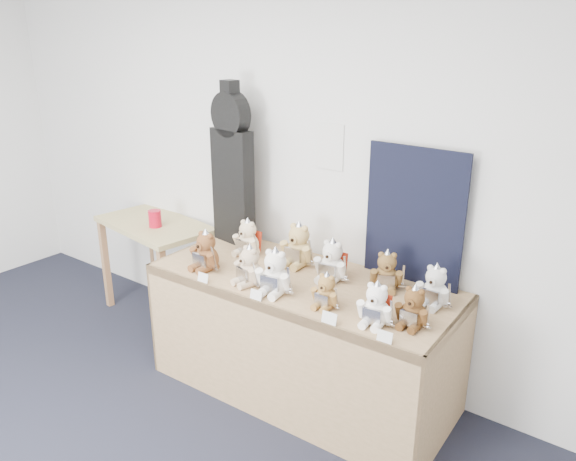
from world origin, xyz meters
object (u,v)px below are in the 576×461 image
Objects in this scene: display_table at (295,309)px; teddy_back_centre_right at (332,262)px; teddy_front_far_left at (206,252)px; side_table at (155,237)px; teddy_front_left at (249,267)px; red_cup at (155,219)px; teddy_back_end at (435,288)px; teddy_front_far_right at (376,306)px; teddy_back_right at (387,272)px; teddy_back_centre_left at (298,246)px; teddy_front_centre at (275,274)px; teddy_front_end at (413,309)px; guitar_case at (232,166)px; teddy_front_right at (326,292)px; teddy_back_left at (247,239)px.

teddy_back_centre_right is at bearing 48.55° from display_table.
teddy_front_far_left is 0.81m from teddy_back_centre_right.
teddy_front_left reaches higher than side_table.
teddy_back_end is (2.27, 0.05, 0.03)m from red_cup.
teddy_front_far_right is 0.44m from teddy_back_right.
teddy_back_centre_left is at bearing 46.32° from teddy_front_far_left.
teddy_front_centre reaches higher than teddy_back_centre_right.
teddy_front_left is 0.20m from teddy_front_centre.
display_table is 0.84m from teddy_front_end.
side_table is at bearing -178.12° from teddy_back_end.
teddy_back_centre_left is (-0.13, 0.42, 0.01)m from teddy_front_centre.
guitar_case is 5.07× the size of teddy_front_right.
teddy_front_far_left is (0.98, -0.40, 0.24)m from side_table.
guitar_case is 0.86m from teddy_front_left.
side_table is at bearing 178.35° from teddy_back_left.
display_table is at bearing 18.34° from teddy_front_far_left.
teddy_front_end is at bearing 7.36° from teddy_front_far_left.
teddy_back_left is at bearing 85.28° from teddy_front_far_left.
red_cup is 0.50× the size of teddy_front_far_right.
teddy_back_left is (-1.34, 0.25, 0.01)m from teddy_front_end.
teddy_front_far_left is at bearing -61.08° from guitar_case.
red_cup is 1.63m from teddy_back_centre_right.
teddy_back_left is at bearing 157.94° from teddy_back_right.
red_cup is 0.93m from teddy_back_left.
teddy_front_right is (1.79, -0.32, 0.02)m from red_cup.
teddy_front_far_left is 1.08× the size of teddy_back_right.
teddy_back_centre_left is 0.31m from teddy_back_centre_right.
teddy_back_end reaches higher than teddy_front_right.
teddy_back_centre_left is (0.07, 0.42, 0.02)m from teddy_front_left.
teddy_front_left reaches higher than display_table.
side_table is 1.93m from teddy_front_right.
red_cup is at bearing 165.15° from teddy_front_far_right.
side_table is 2.39m from teddy_front_end.
teddy_front_end reaches higher than display_table.
teddy_front_centre is at bearing -172.36° from teddy_front_end.
teddy_front_far_right is (0.63, -0.15, 0.28)m from display_table.
red_cup is at bearing 179.61° from teddy_front_left.
red_cup is 0.48× the size of teddy_front_left.
teddy_front_far_left is 0.60m from teddy_back_centre_left.
teddy_front_end is 0.93× the size of teddy_back_end.
teddy_front_far_left reaches higher than teddy_front_end.
teddy_back_centre_left is at bearing 155.35° from teddy_back_right.
side_table is 2.37m from teddy_back_end.
teddy_front_far_right is 0.90× the size of teddy_back_centre_right.
guitar_case is 0.76m from teddy_back_centre_left.
teddy_front_left is 1.04× the size of teddy_front_far_right.
red_cup is at bearing -160.54° from guitar_case.
teddy_front_left is 1.10× the size of teddy_front_end.
teddy_back_end reaches higher than teddy_front_end.
red_cup is at bearing 171.51° from display_table.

